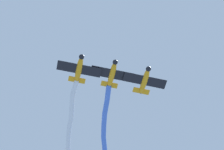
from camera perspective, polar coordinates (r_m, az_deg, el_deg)
airplane_lead at (r=67.17m, az=-4.83°, el=0.91°), size 5.92×7.78×1.92m
smoke_trail_lead at (r=75.67m, az=-6.11°, el=-7.36°), size 21.02×7.42×3.28m
airplane_left_wing at (r=67.77m, az=0.02°, el=0.18°), size 5.92×7.78×1.92m
smoke_trail_left_wing at (r=77.89m, az=-0.96°, el=-10.68°), size 26.92×13.33×1.49m
airplane_right_wing at (r=68.33m, az=4.79°, el=-0.78°), size 5.91×7.78×1.92m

